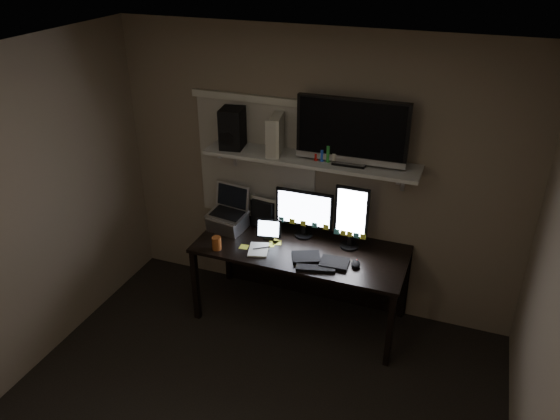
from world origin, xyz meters
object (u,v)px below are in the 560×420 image
at_px(keyboard, 320,260).
at_px(game_console, 277,135).
at_px(monitor_landscape, 304,214).
at_px(mouse, 356,264).
at_px(laptop, 227,210).
at_px(speaker, 232,128).
at_px(cup, 217,243).
at_px(monitor_portrait, 351,218).
at_px(tablet, 269,229).
at_px(desk, 305,258).
at_px(tv, 352,132).

xyz_separation_m(keyboard, game_console, (-0.51, 0.35, 0.90)).
height_order(monitor_landscape, mouse, monitor_landscape).
xyz_separation_m(mouse, game_console, (-0.80, 0.32, 0.89)).
bearing_deg(laptop, keyboard, -5.04).
relative_size(laptop, game_console, 1.20).
xyz_separation_m(monitor_landscape, speaker, (-0.65, -0.00, 0.70)).
xyz_separation_m(monitor_landscape, cup, (-0.62, -0.47, -0.17)).
bearing_deg(speaker, mouse, -23.64).
bearing_deg(mouse, speaker, 149.96).
bearing_deg(monitor_portrait, tablet, -169.73).
distance_m(desk, game_console, 1.13).
distance_m(laptop, game_console, 0.84).
xyz_separation_m(laptop, game_console, (0.42, 0.13, 0.72)).
xyz_separation_m(monitor_portrait, laptop, (-1.10, -0.09, -0.09)).
bearing_deg(cup, mouse, 7.60).
xyz_separation_m(tablet, cup, (-0.35, -0.32, -0.04)).
height_order(tablet, cup, tablet).
bearing_deg(cup, tv, 24.86).
xyz_separation_m(monitor_landscape, tv, (0.38, -0.01, 0.79)).
relative_size(mouse, tablet, 0.53).
distance_m(monitor_portrait, game_console, 0.93).
bearing_deg(cup, monitor_landscape, 37.18).
bearing_deg(tv, cup, -156.28).
distance_m(monitor_portrait, tablet, 0.73).
bearing_deg(keyboard, game_console, 131.60).
height_order(laptop, cup, laptop).
relative_size(keyboard, laptop, 1.24).
relative_size(monitor_landscape, mouse, 4.42).
relative_size(tablet, laptop, 0.56).
height_order(desk, monitor_landscape, monitor_landscape).
distance_m(tablet, game_console, 0.83).
height_order(monitor_landscape, tablet, monitor_landscape).
relative_size(tablet, tv, 0.25).
bearing_deg(tv, monitor_portrait, -35.81).
bearing_deg(keyboard, cup, 173.75).
height_order(laptop, tv, tv).
bearing_deg(speaker, monitor_landscape, -8.93).
relative_size(mouse, laptop, 0.30).
bearing_deg(laptop, monitor_landscape, 19.15).
bearing_deg(tablet, monitor_landscape, 19.38).
relative_size(tv, speaker, 2.59).
bearing_deg(mouse, tv, 103.59).
relative_size(desk, tablet, 8.24).
bearing_deg(monitor_portrait, keyboard, -117.04).
bearing_deg(speaker, desk, -15.33).
bearing_deg(tv, laptop, -174.60).
distance_m(keyboard, speaker, 1.33).
xyz_separation_m(tv, game_console, (-0.63, 0.01, -0.10)).
bearing_deg(monitor_landscape, monitor_portrait, -6.28).
height_order(laptop, speaker, speaker).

